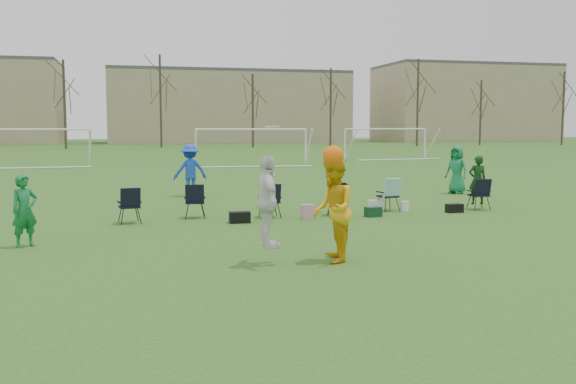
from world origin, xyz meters
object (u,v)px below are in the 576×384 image
object	(u,v)px
fielder_green_near	(25,211)
fielder_green_far	(457,170)
fielder_blue	(190,170)
goal_right	(386,135)
center_contest	(312,206)
goal_left	(30,137)
goal_mid	(252,137)

from	to	relation	value
fielder_green_near	fielder_green_far	xyz separation A→B (m)	(14.42, 7.80, 0.14)
fielder_blue	goal_right	xyz separation A→B (m)	(17.66, 23.88, 0.97)
fielder_green_far	center_contest	bearing A→B (deg)	-68.05
fielder_blue	fielder_green_far	world-z (taller)	fielder_blue
fielder_green_near	center_contest	world-z (taller)	center_contest
fielder_blue	goal_left	bearing A→B (deg)	-75.93
center_contest	goal_right	distance (m)	39.81
fielder_green_near	fielder_green_far	size ratio (longest dim) A/B	0.85
center_contest	goal_left	size ratio (longest dim) A/B	0.35
fielder_green_near	goal_right	size ratio (longest dim) A/B	0.21
center_contest	goal_mid	xyz separation A→B (m)	(4.50, 30.23, 0.84)
fielder_green_far	goal_left	world-z (taller)	goal_left
fielder_green_far	goal_mid	xyz separation A→B (m)	(-4.39, 19.41, 1.01)
fielder_green_far	center_contest	size ratio (longest dim) A/B	0.71
goal_left	goal_right	distance (m)	26.31
goal_left	center_contest	bearing A→B (deg)	-78.57
goal_mid	goal_right	bearing A→B (deg)	30.57
center_contest	goal_mid	world-z (taller)	center_contest
fielder_blue	center_contest	world-z (taller)	center_contest
fielder_green_far	goal_mid	distance (m)	19.93
fielder_green_far	goal_right	bearing A→B (deg)	134.71
fielder_green_near	fielder_blue	xyz separation A→B (m)	(4.36, 9.34, 0.18)
goal_left	goal_mid	world-z (taller)	same
fielder_blue	center_contest	distance (m)	12.40
fielder_green_near	goal_mid	xyz separation A→B (m)	(10.03, 27.22, 1.14)
goal_mid	goal_right	xyz separation A→B (m)	(12.00, 6.00, 0.00)
center_contest	goal_right	size ratio (longest dim) A/B	0.35
fielder_green_far	goal_mid	world-z (taller)	goal_mid
center_contest	fielder_blue	bearing A→B (deg)	95.39
fielder_blue	goal_right	size ratio (longest dim) A/B	0.26
goal_left	goal_right	size ratio (longest dim) A/B	1.01
center_contest	goal_left	world-z (taller)	center_contest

